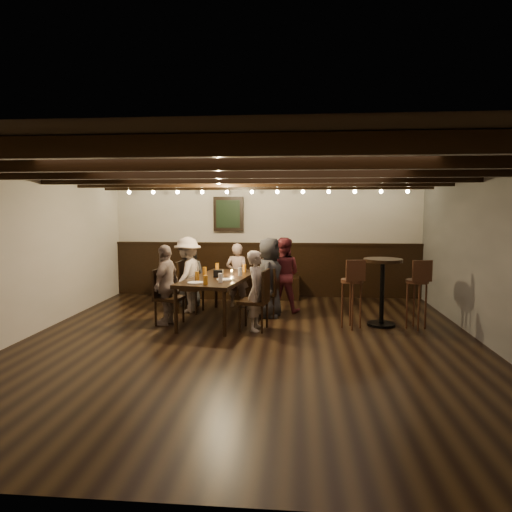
# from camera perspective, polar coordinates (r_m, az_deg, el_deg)

# --- Properties ---
(room) EXTENTS (7.00, 7.00, 7.00)m
(room) POSITION_cam_1_polar(r_m,az_deg,el_deg) (8.46, -1.18, 0.59)
(room) COLOR black
(room) RESTS_ON ground
(dining_table) EXTENTS (1.17, 2.07, 0.73)m
(dining_table) POSITION_cam_1_polar(r_m,az_deg,el_deg) (7.62, -4.59, -3.05)
(dining_table) COLOR black
(dining_table) RESTS_ON floor
(chair_left_near) EXTENTS (0.48, 0.48, 0.92)m
(chair_left_near) POSITION_cam_1_polar(r_m,az_deg,el_deg) (8.35, -8.28, -5.04)
(chair_left_near) COLOR black
(chair_left_near) RESTS_ON floor
(chair_left_far) EXTENTS (0.47, 0.47, 0.90)m
(chair_left_far) POSITION_cam_1_polar(r_m,az_deg,el_deg) (7.54, -10.88, -6.32)
(chair_left_far) COLOR black
(chair_left_far) RESTS_ON floor
(chair_right_near) EXTENTS (0.45, 0.45, 0.86)m
(chair_right_near) POSITION_cam_1_polar(r_m,az_deg,el_deg) (7.93, 1.43, -5.70)
(chair_right_near) COLOR black
(chair_right_near) RESTS_ON floor
(chair_right_far) EXTENTS (0.49, 0.49, 0.94)m
(chair_right_far) POSITION_cam_1_polar(r_m,az_deg,el_deg) (7.07, -0.15, -6.96)
(chair_right_far) COLOR black
(chair_right_far) RESTS_ON floor
(person_bench_left) EXTENTS (0.66, 0.48, 1.23)m
(person_bench_left) POSITION_cam_1_polar(r_m,az_deg,el_deg) (8.77, -8.29, -2.29)
(person_bench_left) COLOR #2A2B2D
(person_bench_left) RESTS_ON floor
(person_bench_centre) EXTENTS (0.48, 0.36, 1.22)m
(person_bench_centre) POSITION_cam_1_polar(r_m,az_deg,el_deg) (8.62, -2.36, -2.43)
(person_bench_centre) COLOR gray
(person_bench_centre) RESTS_ON floor
(person_bench_right) EXTENTS (0.73, 0.61, 1.35)m
(person_bench_right) POSITION_cam_1_polar(r_m,az_deg,el_deg) (8.25, 3.35, -2.34)
(person_bench_right) COLOR maroon
(person_bench_right) RESTS_ON floor
(person_left_near) EXTENTS (0.63, 0.95, 1.36)m
(person_left_near) POSITION_cam_1_polar(r_m,az_deg,el_deg) (8.29, -8.52, -2.32)
(person_left_near) COLOR #AC9D92
(person_left_near) RESTS_ON floor
(person_left_far) EXTENTS (0.43, 0.80, 1.29)m
(person_left_far) POSITION_cam_1_polar(r_m,az_deg,el_deg) (7.49, -11.15, -3.53)
(person_left_far) COLOR gray
(person_left_far) RESTS_ON floor
(person_right_near) EXTENTS (0.53, 0.73, 1.37)m
(person_right_near) POSITION_cam_1_polar(r_m,az_deg,el_deg) (7.85, 1.67, -2.70)
(person_right_near) COLOR #262629
(person_right_near) RESTS_ON floor
(person_right_far) EXTENTS (0.36, 0.49, 1.23)m
(person_right_far) POSITION_cam_1_polar(r_m,az_deg,el_deg) (6.99, 0.09, -4.34)
(person_right_far) COLOR gray
(person_right_far) RESTS_ON floor
(pint_a) EXTENTS (0.07, 0.07, 0.14)m
(pint_a) POSITION_cam_1_polar(r_m,az_deg,el_deg) (8.34, -4.89, -1.36)
(pint_a) COLOR #BF7219
(pint_a) RESTS_ON dining_table
(pint_b) EXTENTS (0.07, 0.07, 0.14)m
(pint_b) POSITION_cam_1_polar(r_m,az_deg,el_deg) (8.14, -1.47, -1.52)
(pint_b) COLOR #BF7219
(pint_b) RESTS_ON dining_table
(pint_c) EXTENTS (0.07, 0.07, 0.14)m
(pint_c) POSITION_cam_1_polar(r_m,az_deg,el_deg) (7.79, -6.46, -1.90)
(pint_c) COLOR #BF7219
(pint_c) RESTS_ON dining_table
(pint_d) EXTENTS (0.07, 0.07, 0.14)m
(pint_d) POSITION_cam_1_polar(r_m,az_deg,el_deg) (7.70, -2.00, -1.96)
(pint_d) COLOR silver
(pint_d) RESTS_ON dining_table
(pint_e) EXTENTS (0.07, 0.07, 0.14)m
(pint_e) POSITION_cam_1_polar(r_m,az_deg,el_deg) (7.25, -7.38, -2.50)
(pint_e) COLOR #BF7219
(pint_e) RESTS_ON dining_table
(pint_f) EXTENTS (0.07, 0.07, 0.14)m
(pint_f) POSITION_cam_1_polar(r_m,az_deg,el_deg) (7.02, -4.48, -2.75)
(pint_f) COLOR silver
(pint_f) RESTS_ON dining_table
(pint_g) EXTENTS (0.07, 0.07, 0.14)m
(pint_g) POSITION_cam_1_polar(r_m,az_deg,el_deg) (6.83, -6.34, -3.01)
(pint_g) COLOR #BF7219
(pint_g) RESTS_ON dining_table
(plate_near) EXTENTS (0.24, 0.24, 0.01)m
(plate_near) POSITION_cam_1_polar(r_m,az_deg,el_deg) (7.01, -7.58, -3.32)
(plate_near) COLOR white
(plate_near) RESTS_ON dining_table
(plate_far) EXTENTS (0.24, 0.24, 0.01)m
(plate_far) POSITION_cam_1_polar(r_m,az_deg,el_deg) (7.27, -4.00, -2.94)
(plate_far) COLOR white
(plate_far) RESTS_ON dining_table
(condiment_caddy) EXTENTS (0.15, 0.10, 0.12)m
(condiment_caddy) POSITION_cam_1_polar(r_m,az_deg,el_deg) (7.55, -4.72, -2.21)
(condiment_caddy) COLOR black
(condiment_caddy) RESTS_ON dining_table
(candle) EXTENTS (0.05, 0.05, 0.05)m
(candle) POSITION_cam_1_polar(r_m,az_deg,el_deg) (7.85, -3.06, -2.14)
(candle) COLOR beige
(candle) RESTS_ON dining_table
(high_top_table) EXTENTS (0.61, 0.61, 1.08)m
(high_top_table) POSITION_cam_1_polar(r_m,az_deg,el_deg) (7.51, 15.51, -3.13)
(high_top_table) COLOR black
(high_top_table) RESTS_ON floor
(bar_stool_left) EXTENTS (0.36, 0.38, 1.09)m
(bar_stool_left) POSITION_cam_1_polar(r_m,az_deg,el_deg) (7.29, 11.86, -5.72)
(bar_stool_left) COLOR #3A1F12
(bar_stool_left) RESTS_ON floor
(bar_stool_right) EXTENTS (0.35, 0.37, 1.09)m
(bar_stool_right) POSITION_cam_1_polar(r_m,az_deg,el_deg) (7.52, 19.44, -5.58)
(bar_stool_right) COLOR #3A1F12
(bar_stool_right) RESTS_ON floor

